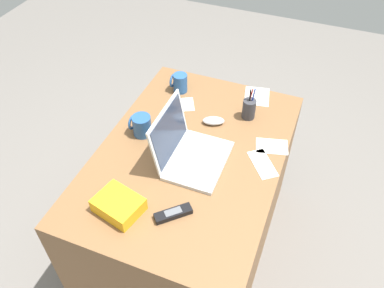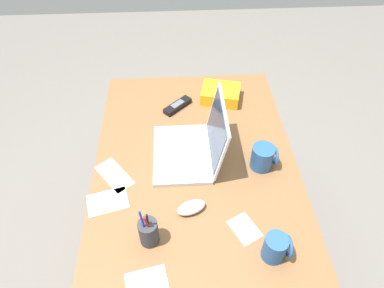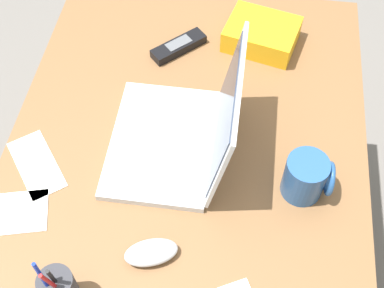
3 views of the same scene
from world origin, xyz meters
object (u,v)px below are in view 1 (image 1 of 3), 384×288
at_px(coffee_mug_white, 141,125).
at_px(pen_holder, 249,109).
at_px(coffee_mug_tall, 180,83).
at_px(snack_bag, 119,205).
at_px(computer_mouse, 214,121).
at_px(cordless_phone, 173,213).
at_px(laptop, 189,151).

distance_m(coffee_mug_white, pen_holder, 0.54).
relative_size(coffee_mug_tall, snack_bag, 0.57).
relative_size(computer_mouse, coffee_mug_white, 1.05).
height_order(cordless_phone, snack_bag, snack_bag).
bearing_deg(snack_bag, coffee_mug_white, 15.02).
bearing_deg(computer_mouse, laptop, 155.16).
bearing_deg(pen_holder, coffee_mug_white, 124.49).
height_order(pen_holder, snack_bag, pen_holder).
relative_size(laptop, cordless_phone, 2.30).
relative_size(coffee_mug_white, coffee_mug_tall, 1.00).
xyz_separation_m(computer_mouse, coffee_mug_tall, (0.19, 0.26, 0.03)).
relative_size(coffee_mug_tall, cordless_phone, 0.73).
bearing_deg(coffee_mug_tall, snack_bag, -174.40).
bearing_deg(laptop, coffee_mug_tall, 27.31).
height_order(computer_mouse, snack_bag, snack_bag).
bearing_deg(coffee_mug_white, computer_mouse, -56.77).
distance_m(computer_mouse, coffee_mug_tall, 0.32).
height_order(coffee_mug_tall, cordless_phone, coffee_mug_tall).
bearing_deg(pen_holder, computer_mouse, 126.93).
xyz_separation_m(laptop, coffee_mug_tall, (0.46, 0.24, -0.00)).
xyz_separation_m(coffee_mug_white, pen_holder, (0.30, -0.44, 0.00)).
xyz_separation_m(coffee_mug_white, snack_bag, (-0.44, -0.12, -0.02)).
bearing_deg(cordless_phone, laptop, 10.34).
bearing_deg(cordless_phone, coffee_mug_white, 40.69).
distance_m(cordless_phone, snack_bag, 0.22).
bearing_deg(laptop, snack_bag, 156.63).
distance_m(laptop, cordless_phone, 0.31).
height_order(laptop, snack_bag, laptop).
bearing_deg(laptop, pen_holder, -24.10).
distance_m(coffee_mug_tall, cordless_phone, 0.82).
distance_m(pen_holder, snack_bag, 0.81).
height_order(laptop, coffee_mug_tall, laptop).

